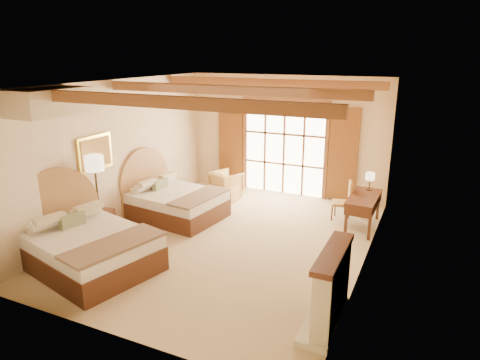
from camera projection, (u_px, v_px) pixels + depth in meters
The scene contains 19 objects.
floor at pixel (228, 239), 8.96m from camera, with size 7.00×7.00×0.00m, color tan.
wall_back at pixel (285, 136), 11.55m from camera, with size 5.50×5.50×0.00m, color beige.
wall_left at pixel (118, 152), 9.61m from camera, with size 7.00×7.00×0.00m, color beige.
wall_right at pixel (370, 182), 7.40m from camera, with size 7.00×7.00×0.00m, color beige.
ceiling at pixel (227, 83), 8.04m from camera, with size 7.00×7.00×0.00m, color #BC7A3B.
ceiling_beams at pixel (227, 90), 8.08m from camera, with size 5.39×4.60×0.18m, color brown, non-canonical shape.
french_doors at pixel (284, 149), 11.59m from camera, with size 3.95×0.08×2.60m.
fireplace at pixel (330, 292), 6.03m from camera, with size 0.46×1.40×1.16m.
painting at pixel (95, 153), 8.89m from camera, with size 0.06×0.95×0.75m.
canopy_valance at pixel (50, 102), 7.34m from camera, with size 0.70×1.40×0.45m, color beige.
bed_near at pixel (83, 244), 7.71m from camera, with size 2.64×2.20×1.48m.
bed_far at pixel (171, 200), 10.12m from camera, with size 2.25×1.80×1.37m.
nightstand at pixel (98, 226), 8.83m from camera, with size 0.54×0.54×0.65m, color #4C2A19.
floor_lamp at pixel (95, 168), 8.65m from camera, with size 0.38×0.38×1.78m.
armchair at pixel (226, 184), 11.62m from camera, with size 0.72×0.74×0.67m, color tan.
ottoman at pixel (227, 194), 11.24m from camera, with size 0.50×0.50×0.36m, color #B0864A.
desk at pixel (363, 211), 9.47m from camera, with size 0.62×1.38×0.74m.
desk_chair at pixel (342, 208), 9.93m from camera, with size 0.51×0.50×0.93m.
desk_lamp at pixel (370, 177), 9.69m from camera, with size 0.20×0.20×0.41m.
Camera 1 is at (3.67, -7.36, 3.76)m, focal length 32.00 mm.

